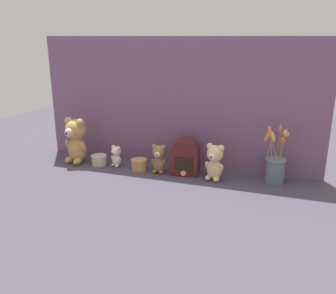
{
  "coord_description": "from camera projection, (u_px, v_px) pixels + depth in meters",
  "views": [
    {
      "loc": [
        0.65,
        -1.89,
        0.79
      ],
      "look_at": [
        0.0,
        0.02,
        0.16
      ],
      "focal_mm": 38.0,
      "sensor_mm": 36.0,
      "label": 1
    }
  ],
  "objects": [
    {
      "name": "vintage_radio",
      "position": [
        185.0,
        157.0,
        2.11
      ],
      "size": [
        0.18,
        0.14,
        0.22
      ],
      "color": "#4C1919",
      "rests_on": "ground"
    },
    {
      "name": "decorative_tin_tall",
      "position": [
        139.0,
        165.0,
        2.18
      ],
      "size": [
        0.1,
        0.1,
        0.07
      ],
      "color": "tan",
      "rests_on": "ground"
    },
    {
      "name": "teddy_bear_small",
      "position": [
        159.0,
        158.0,
        2.12
      ],
      "size": [
        0.1,
        0.09,
        0.18
      ],
      "color": "olive",
      "rests_on": "ground"
    },
    {
      "name": "ground_plane",
      "position": [
        167.0,
        173.0,
        2.14
      ],
      "size": [
        4.0,
        4.0,
        0.0
      ],
      "primitive_type": "plane",
      "color": "#3D3847"
    },
    {
      "name": "teddy_bear_medium",
      "position": [
        215.0,
        161.0,
        2.01
      ],
      "size": [
        0.12,
        0.11,
        0.21
      ],
      "color": "#DBBC84",
      "rests_on": "ground"
    },
    {
      "name": "teddy_bear_large",
      "position": [
        75.0,
        139.0,
        2.28
      ],
      "size": [
        0.16,
        0.15,
        0.3
      ],
      "color": "tan",
      "rests_on": "ground"
    },
    {
      "name": "backdrop_wall",
      "position": [
        176.0,
        103.0,
        2.18
      ],
      "size": [
        1.78,
        0.02,
        0.79
      ],
      "color": "#704C70",
      "rests_on": "ground"
    },
    {
      "name": "teddy_bear_tiny",
      "position": [
        116.0,
        156.0,
        2.23
      ],
      "size": [
        0.08,
        0.07,
        0.14
      ],
      "color": "beige",
      "rests_on": "ground"
    },
    {
      "name": "flower_vase",
      "position": [
        275.0,
        167.0,
        1.98
      ],
      "size": [
        0.14,
        0.15,
        0.33
      ],
      "color": "slate",
      "rests_on": "ground"
    },
    {
      "name": "decorative_tin_short",
      "position": [
        99.0,
        160.0,
        2.27
      ],
      "size": [
        0.1,
        0.1,
        0.06
      ],
      "color": "beige",
      "rests_on": "ground"
    }
  ]
}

